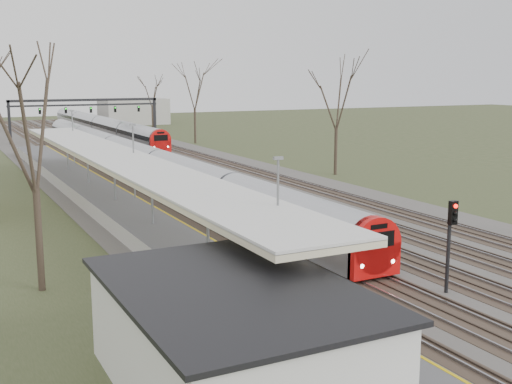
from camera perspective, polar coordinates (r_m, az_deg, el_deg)
track_bed at (r=66.57m, az=-9.23°, el=2.23°), size 24.00×160.00×0.22m
platform at (r=47.37m, az=-13.45°, el=-0.59°), size 3.50×69.00×1.00m
canopy at (r=42.52m, az=-12.19°, el=2.94°), size 4.10×50.00×3.11m
station_building at (r=18.99m, az=-2.11°, el=-13.20°), size 6.00×9.00×3.20m
signal_gantry at (r=95.05m, az=-14.92°, el=7.31°), size 21.00×0.59×6.08m
tree_west_near at (r=28.14m, az=-19.30°, el=5.86°), size 5.00×5.00×10.30m
tree_east_far at (r=60.24m, az=7.20°, el=8.36°), size 5.00×5.00×10.30m
train_near at (r=62.35m, az=-10.72°, el=2.97°), size 2.62×75.21×3.05m
train_far at (r=105.39m, az=-13.69°, el=5.75°), size 2.62×60.21×3.05m
passenger at (r=26.91m, az=-0.41°, el=-5.38°), size 0.47×0.69×1.82m
signal_post at (r=27.99m, az=16.90°, el=-3.49°), size 0.35×0.45×4.10m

